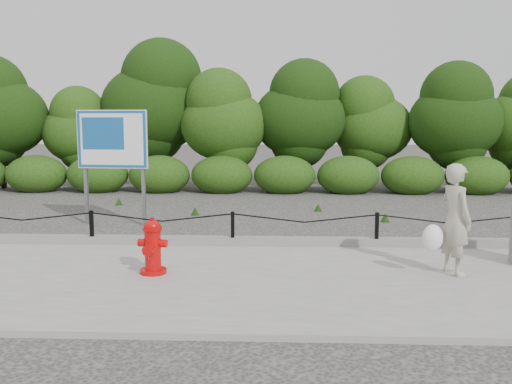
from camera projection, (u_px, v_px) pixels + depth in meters
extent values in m
plane|color=#2D2B28|center=(233.00, 250.00, 9.51)|extent=(90.00, 90.00, 0.00)
cube|color=gray|center=(221.00, 281.00, 7.52)|extent=(14.00, 4.00, 0.08)
cube|color=slate|center=(233.00, 241.00, 9.54)|extent=(14.00, 0.22, 0.14)
cube|color=black|center=(92.00, 227.00, 9.56)|extent=(0.06, 0.06, 0.60)
cube|color=black|center=(233.00, 228.00, 9.46)|extent=(0.06, 0.06, 0.60)
cube|color=black|center=(377.00, 230.00, 9.36)|extent=(0.06, 0.06, 0.60)
cylinder|color=black|center=(22.00, 215.00, 9.58)|extent=(2.50, 0.02, 0.02)
cylinder|color=black|center=(162.00, 216.00, 9.48)|extent=(2.50, 0.02, 0.02)
cylinder|color=black|center=(304.00, 217.00, 9.38)|extent=(2.50, 0.02, 0.02)
cylinder|color=black|center=(450.00, 218.00, 9.28)|extent=(2.50, 0.02, 0.02)
cylinder|color=black|center=(2.00, 156.00, 18.23)|extent=(0.18, 0.18, 2.16)
ellipsoid|color=#264710|center=(0.00, 111.00, 18.04)|extent=(3.20, 2.77, 3.46)
cylinder|color=black|center=(80.00, 163.00, 18.56)|extent=(0.18, 0.18, 1.67)
ellipsoid|color=#264710|center=(79.00, 129.00, 18.41)|extent=(2.48, 2.14, 2.68)
cylinder|color=black|center=(155.00, 151.00, 18.80)|extent=(0.18, 0.18, 2.46)
ellipsoid|color=#264710|center=(153.00, 101.00, 18.58)|extent=(3.64, 3.15, 3.93)
cylinder|color=black|center=(224.00, 160.00, 17.95)|extent=(0.18, 0.18, 1.93)
ellipsoid|color=#264710|center=(224.00, 119.00, 17.77)|extent=(2.86, 2.48, 3.10)
cylinder|color=black|center=(299.00, 157.00, 18.23)|extent=(0.18, 0.18, 2.10)
ellipsoid|color=#264710|center=(300.00, 113.00, 18.04)|extent=(3.10, 2.68, 3.35)
cylinder|color=black|center=(372.00, 160.00, 18.54)|extent=(0.18, 0.18, 1.84)
ellipsoid|color=#264710|center=(373.00, 123.00, 18.38)|extent=(2.72, 2.36, 2.95)
cylinder|color=black|center=(453.00, 160.00, 17.64)|extent=(0.18, 0.18, 2.03)
ellipsoid|color=#264710|center=(455.00, 116.00, 17.46)|extent=(3.00, 2.60, 3.25)
cylinder|color=#BE0707|center=(153.00, 271.00, 7.74)|extent=(0.42, 0.42, 0.06)
cylinder|color=#BE0707|center=(153.00, 249.00, 7.70)|extent=(0.26, 0.26, 0.57)
cylinder|color=#BE0707|center=(152.00, 229.00, 7.66)|extent=(0.30, 0.30, 0.05)
ellipsoid|color=#BE0707|center=(152.00, 226.00, 7.66)|extent=(0.27, 0.27, 0.18)
cylinder|color=#BE0707|center=(152.00, 219.00, 7.65)|extent=(0.07, 0.07, 0.05)
cylinder|color=#BE0707|center=(142.00, 243.00, 7.71)|extent=(0.12, 0.13, 0.12)
cylinder|color=#BE0707|center=(163.00, 243.00, 7.66)|extent=(0.12, 0.13, 0.12)
cylinder|color=#BE0707|center=(149.00, 250.00, 7.53)|extent=(0.17, 0.14, 0.16)
cylinder|color=slate|center=(149.00, 255.00, 7.57)|extent=(0.01, 0.05, 0.12)
imported|color=#A9A691|center=(455.00, 219.00, 7.63)|extent=(0.55, 0.67, 1.58)
ellipsoid|color=white|center=(433.00, 238.00, 7.52)|extent=(0.28, 0.22, 0.38)
cube|color=slate|center=(85.00, 168.00, 11.76)|extent=(0.08, 0.08, 2.48)
cube|color=slate|center=(143.00, 168.00, 11.59)|extent=(0.08, 0.08, 2.48)
cube|color=white|center=(112.00, 139.00, 11.55)|extent=(1.55, 0.20, 1.24)
cube|color=#145195|center=(112.00, 139.00, 11.52)|extent=(1.52, 0.15, 1.20)
cube|color=#145195|center=(103.00, 133.00, 11.52)|extent=(0.93, 0.09, 0.68)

